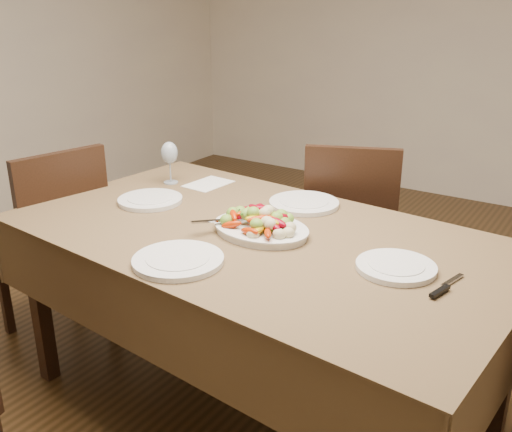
{
  "coord_description": "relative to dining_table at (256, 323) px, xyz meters",
  "views": [
    {
      "loc": [
        1.19,
        -1.71,
        1.54
      ],
      "look_at": [
        0.13,
        -0.12,
        0.82
      ],
      "focal_mm": 40.0,
      "sensor_mm": 36.0,
      "label": 1
    }
  ],
  "objects": [
    {
      "name": "floor",
      "position": [
        -0.13,
        0.12,
        -0.38
      ],
      "size": [
        6.0,
        6.0,
        0.0
      ],
      "primitive_type": "plane",
      "color": "#3A2611",
      "rests_on": "ground"
    },
    {
      "name": "wall_back",
      "position": [
        -0.13,
        3.12,
        1.02
      ],
      "size": [
        5.0,
        0.02,
        2.8
      ],
      "primitive_type": "cube",
      "color": "beige",
      "rests_on": "ground"
    },
    {
      "name": "dining_table",
      "position": [
        0.0,
        0.0,
        0.0
      ],
      "size": [
        1.92,
        1.19,
        0.76
      ],
      "primitive_type": "cube",
      "rotation": [
        0.0,
        0.0,
        -0.08
      ],
      "color": "brown",
      "rests_on": "ground"
    },
    {
      "name": "chair_far",
      "position": [
        0.0,
        0.83,
        0.1
      ],
      "size": [
        0.55,
        0.55,
        0.95
      ],
      "primitive_type": null,
      "rotation": [
        0.0,
        0.0,
        3.54
      ],
      "color": "black",
      "rests_on": "ground"
    },
    {
      "name": "chair_left",
      "position": [
        -1.11,
        -0.09,
        0.1
      ],
      "size": [
        0.49,
        0.49,
        0.95
      ],
      "primitive_type": null,
      "rotation": [
        0.0,
        0.0,
        -1.75
      ],
      "color": "black",
      "rests_on": "ground"
    },
    {
      "name": "serving_platter",
      "position": [
        0.02,
        -0.0,
        0.39
      ],
      "size": [
        0.38,
        0.29,
        0.02
      ],
      "primitive_type": "ellipsoid",
      "rotation": [
        0.0,
        0.0,
        -0.08
      ],
      "color": "white",
      "rests_on": "dining_table"
    },
    {
      "name": "roasted_vegetables",
      "position": [
        0.02,
        -0.0,
        0.45
      ],
      "size": [
        0.31,
        0.22,
        0.09
      ],
      "primitive_type": null,
      "rotation": [
        0.0,
        0.0,
        -0.08
      ],
      "color": "maroon",
      "rests_on": "serving_platter"
    },
    {
      "name": "serving_spoon",
      "position": [
        -0.05,
        -0.03,
        0.43
      ],
      "size": [
        0.27,
        0.19,
        0.03
      ],
      "primitive_type": null,
      "rotation": [
        0.0,
        0.0,
        -0.51
      ],
      "color": "#9EA0A8",
      "rests_on": "serving_platter"
    },
    {
      "name": "plate_left",
      "position": [
        -0.55,
        0.03,
        0.39
      ],
      "size": [
        0.27,
        0.27,
        0.02
      ],
      "primitive_type": "cylinder",
      "color": "white",
      "rests_on": "dining_table"
    },
    {
      "name": "plate_right",
      "position": [
        0.54,
        -0.02,
        0.39
      ],
      "size": [
        0.25,
        0.25,
        0.02
      ],
      "primitive_type": "cylinder",
      "color": "white",
      "rests_on": "dining_table"
    },
    {
      "name": "plate_far",
      "position": [
        0.0,
        0.35,
        0.39
      ],
      "size": [
        0.29,
        0.29,
        0.02
      ],
      "primitive_type": "cylinder",
      "color": "white",
      "rests_on": "dining_table"
    },
    {
      "name": "plate_near",
      "position": [
        -0.06,
        -0.36,
        0.39
      ],
      "size": [
        0.29,
        0.29,
        0.02
      ],
      "primitive_type": "cylinder",
      "color": "white",
      "rests_on": "dining_table"
    },
    {
      "name": "wine_glass",
      "position": [
        -0.66,
        0.28,
        0.48
      ],
      "size": [
        0.08,
        0.08,
        0.2
      ],
      "primitive_type": null,
      "color": "#8C99A5",
      "rests_on": "dining_table"
    },
    {
      "name": "menu_card",
      "position": [
        -0.5,
        0.36,
        0.38
      ],
      "size": [
        0.16,
        0.22,
        0.0
      ],
      "primitive_type": "cube",
      "rotation": [
        0.0,
        0.0,
        -0.06
      ],
      "color": "silver",
      "rests_on": "dining_table"
    },
    {
      "name": "table_knife",
      "position": [
        0.7,
        -0.06,
        0.38
      ],
      "size": [
        0.06,
        0.2,
        0.01
      ],
      "primitive_type": null,
      "rotation": [
        0.0,
        0.0,
        -0.23
      ],
      "color": "#9EA0A8",
      "rests_on": "dining_table"
    }
  ]
}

